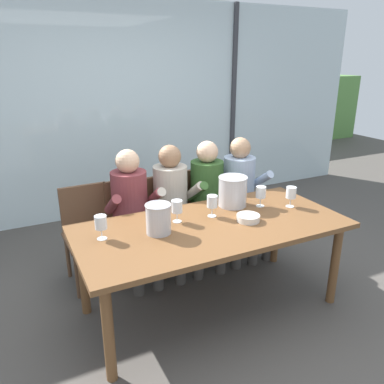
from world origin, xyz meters
name	(u,v)px	position (x,y,z in m)	size (l,w,h in m)	color
ground	(164,253)	(0.00, 1.00, 0.00)	(14.00, 14.00, 0.00)	#4C4742
window_glass_panel	(119,111)	(0.00, 2.38, 1.30)	(7.25, 0.03, 2.60)	silver
window_mullion_right	(233,104)	(1.63, 2.36, 1.30)	(0.06, 0.06, 2.60)	#38383D
hillside_vineyard	(73,119)	(0.00, 5.74, 0.75)	(13.25, 2.40, 1.49)	#568942
dining_table	(212,233)	(0.00, 0.00, 0.66)	(2.05, 0.96, 0.73)	brown
chair_near_curtain	(88,227)	(-0.76, 0.89, 0.50)	(0.45, 0.45, 0.86)	brown
chair_left_of_center	(131,219)	(-0.36, 0.90, 0.50)	(0.47, 0.47, 0.86)	brown
chair_center	(165,214)	(-0.03, 0.86, 0.50)	(0.49, 0.49, 0.86)	brown
chair_right_of_center	(200,206)	(0.37, 0.91, 0.50)	(0.50, 0.50, 0.86)	brown
chair_near_window_right	(233,202)	(0.73, 0.87, 0.50)	(0.48, 0.48, 0.86)	brown
person_maroon_top	(133,208)	(-0.39, 0.75, 0.67)	(0.47, 0.61, 1.18)	brown
person_beige_jumper	(174,201)	(0.01, 0.75, 0.67)	(0.46, 0.61, 1.18)	#B7AD9E
person_olive_shirt	(211,194)	(0.40, 0.75, 0.67)	(0.48, 0.62, 1.18)	#2D5123
person_pale_blue_shirt	(243,189)	(0.78, 0.75, 0.67)	(0.48, 0.62, 1.18)	#9EB2D1
ice_bucket_primary	(158,218)	(-0.42, 0.05, 0.85)	(0.19, 0.19, 0.22)	#B7B7BC
ice_bucket_secondary	(233,191)	(0.34, 0.27, 0.87)	(0.25, 0.25, 0.26)	#B7B7BC
tasting_bowl	(248,218)	(0.28, -0.06, 0.76)	(0.18, 0.18, 0.05)	silver
wine_glass_by_left_taster	(212,202)	(0.07, 0.14, 0.86)	(0.08, 0.08, 0.17)	silver
wine_glass_near_bucket	(261,193)	(0.55, 0.15, 0.85)	(0.08, 0.08, 0.17)	silver
wine_glass_center_pour	(177,207)	(-0.22, 0.17, 0.85)	(0.08, 0.08, 0.17)	silver
wine_glass_by_right_taster	(291,193)	(0.77, 0.03, 0.85)	(0.08, 0.08, 0.17)	silver
wine_glass_spare_empty	(101,223)	(-0.81, 0.13, 0.85)	(0.08, 0.08, 0.17)	silver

